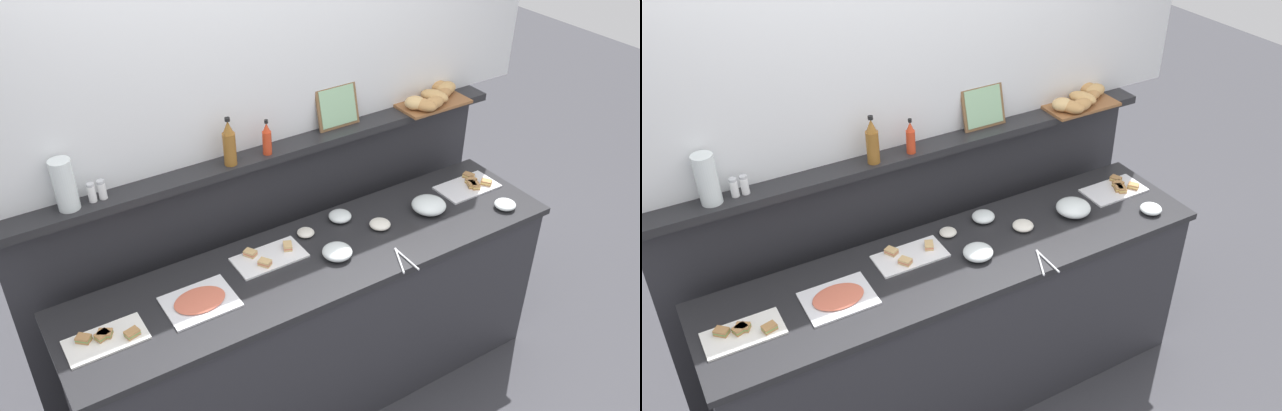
{
  "view_description": "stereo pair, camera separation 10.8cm",
  "coord_description": "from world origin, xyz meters",
  "views": [
    {
      "loc": [
        -1.33,
        -2.12,
        2.88
      ],
      "look_at": [
        0.07,
        0.1,
        1.14
      ],
      "focal_mm": 37.79,
      "sensor_mm": 36.0,
      "label": 1
    },
    {
      "loc": [
        -1.24,
        -2.17,
        2.88
      ],
      "look_at": [
        0.07,
        0.1,
        1.14
      ],
      "focal_mm": 37.79,
      "sensor_mm": 36.0,
      "label": 2
    }
  ],
  "objects": [
    {
      "name": "framed_picture",
      "position": [
        0.39,
        0.44,
        1.43
      ],
      "size": [
        0.23,
        0.07,
        0.22
      ],
      "color": "brown",
      "rests_on": "back_ledge_unit"
    },
    {
      "name": "glass_bowl_medium",
      "position": [
        1.03,
        -0.18,
        0.96
      ],
      "size": [
        0.11,
        0.11,
        0.04
      ],
      "color": "silver",
      "rests_on": "buffet_counter"
    },
    {
      "name": "glass_bowl_extra",
      "position": [
        0.67,
        0.01,
        0.97
      ],
      "size": [
        0.18,
        0.18,
        0.07
      ],
      "color": "silver",
      "rests_on": "buffet_counter"
    },
    {
      "name": "water_carafe",
      "position": [
        -0.97,
        0.4,
        1.43
      ],
      "size": [
        0.09,
        0.09,
        0.23
      ],
      "primitive_type": "cylinder",
      "color": "silver",
      "rests_on": "back_ledge_unit"
    },
    {
      "name": "ground_plane",
      "position": [
        0.0,
        0.6,
        0.0
      ],
      "size": [
        12.0,
        12.0,
        0.0
      ],
      "primitive_type": "plane",
      "color": "#38383D"
    },
    {
      "name": "hot_sauce_bottle",
      "position": [
        -0.05,
        0.37,
        1.4
      ],
      "size": [
        0.04,
        0.04,
        0.18
      ],
      "color": "red",
      "rests_on": "back_ledge_unit"
    },
    {
      "name": "condiment_bowl_dark",
      "position": [
        0.03,
        0.17,
        0.95
      ],
      "size": [
        0.09,
        0.09,
        0.03
      ],
      "primitive_type": "ellipsoid",
      "color": "silver",
      "rests_on": "buffet_counter"
    },
    {
      "name": "back_ledge_unit",
      "position": [
        0.0,
        0.48,
        0.69
      ],
      "size": [
        2.62,
        0.22,
        1.32
      ],
      "color": "#2D2D33",
      "rests_on": "ground_plane"
    },
    {
      "name": "sandwich_platter_rear",
      "position": [
        1.01,
        0.08,
        0.95
      ],
      "size": [
        0.33,
        0.19,
        0.04
      ],
      "color": "silver",
      "rests_on": "buffet_counter"
    },
    {
      "name": "buffet_counter",
      "position": [
        0.0,
        0.0,
        0.47
      ],
      "size": [
        2.46,
        0.61,
        0.94
      ],
      "color": "#2D2D33",
      "rests_on": "ground_plane"
    },
    {
      "name": "bread_basket",
      "position": [
        0.97,
        0.39,
        1.36
      ],
      "size": [
        0.42,
        0.3,
        0.08
      ],
      "color": "brown",
      "rests_on": "back_ledge_unit"
    },
    {
      "name": "pepper_shaker",
      "position": [
        -0.83,
        0.4,
        1.36
      ],
      "size": [
        0.03,
        0.03,
        0.09
      ],
      "color": "white",
      "rests_on": "back_ledge_unit"
    },
    {
      "name": "upper_wall_panel",
      "position": [
        0.0,
        0.5,
        1.96
      ],
      "size": [
        3.22,
        0.08,
        1.28
      ],
      "primitive_type": "cube",
      "color": "silver",
      "rests_on": "back_ledge_unit"
    },
    {
      "name": "serving_tongs",
      "position": [
        0.31,
        -0.24,
        0.94
      ],
      "size": [
        0.09,
        0.19,
        0.01
      ],
      "color": "#B7BABF",
      "rests_on": "buffet_counter"
    },
    {
      "name": "sandwich_platter_front",
      "position": [
        -0.21,
        0.11,
        0.94
      ],
      "size": [
        0.34,
        0.18,
        0.04
      ],
      "color": "white",
      "rests_on": "buffet_counter"
    },
    {
      "name": "salt_shaker",
      "position": [
        -0.87,
        0.4,
        1.36
      ],
      "size": [
        0.03,
        0.03,
        0.09
      ],
      "color": "white",
      "rests_on": "back_ledge_unit"
    },
    {
      "name": "sandwich_platter_side",
      "position": [
        -1.02,
        -0.02,
        0.95
      ],
      "size": [
        0.32,
        0.17,
        0.04
      ],
      "color": "white",
      "rests_on": "buffet_counter"
    },
    {
      "name": "glass_bowl_small",
      "position": [
        0.24,
        0.19,
        0.96
      ],
      "size": [
        0.12,
        0.12,
        0.05
      ],
      "color": "silver",
      "rests_on": "buffet_counter"
    },
    {
      "name": "cold_cuts_platter",
      "position": [
        -0.61,
        -0.01,
        0.95
      ],
      "size": [
        0.3,
        0.24,
        0.02
      ],
      "color": "silver",
      "rests_on": "buffet_counter"
    },
    {
      "name": "condiment_bowl_cream",
      "position": [
        0.38,
        0.03,
        0.95
      ],
      "size": [
        0.11,
        0.11,
        0.04
      ],
      "primitive_type": "ellipsoid",
      "color": "silver",
      "rests_on": "buffet_counter"
    },
    {
      "name": "vinegar_bottle_amber",
      "position": [
        -0.24,
        0.38,
        1.43
      ],
      "size": [
        0.06,
        0.06,
        0.24
      ],
      "color": "#8E5B23",
      "rests_on": "back_ledge_unit"
    },
    {
      "name": "glass_bowl_large",
      "position": [
        0.07,
        -0.05,
        0.96
      ],
      "size": [
        0.14,
        0.14,
        0.06
      ],
      "color": "silver",
      "rests_on": "buffet_counter"
    }
  ]
}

